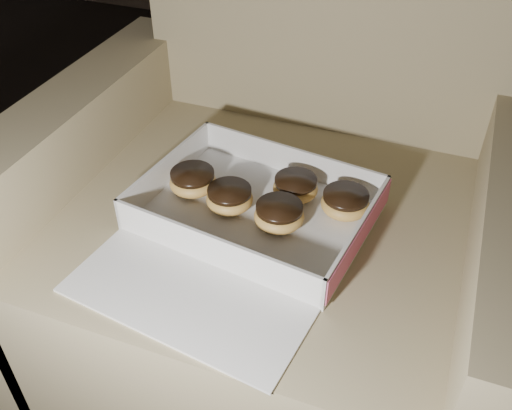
{
  "coord_description": "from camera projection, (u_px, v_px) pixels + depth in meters",
  "views": [
    {
      "loc": [
        0.93,
        -0.42,
        1.13
      ],
      "look_at": [
        0.65,
        0.32,
        0.48
      ],
      "focal_mm": 40.0,
      "sensor_mm": 36.0,
      "label": 1
    }
  ],
  "objects": [
    {
      "name": "crumb_b",
      "position": [
        262.0,
        256.0,
        0.95
      ],
      "size": [
        0.01,
        0.01,
        0.0
      ],
      "primitive_type": "ellipsoid",
      "color": "black",
      "rests_on": "bakery_box"
    },
    {
      "name": "donut_a",
      "position": [
        295.0,
        187.0,
        1.06
      ],
      "size": [
        0.08,
        0.08,
        0.04
      ],
      "color": "#E9AC51",
      "rests_on": "bakery_box"
    },
    {
      "name": "crumb_c",
      "position": [
        223.0,
        251.0,
        0.96
      ],
      "size": [
        0.01,
        0.01,
        0.0
      ],
      "primitive_type": "ellipsoid",
      "color": "black",
      "rests_on": "bakery_box"
    },
    {
      "name": "donut_b",
      "position": [
        345.0,
        203.0,
        1.03
      ],
      "size": [
        0.09,
        0.09,
        0.04
      ],
      "color": "#E9AC51",
      "rests_on": "bakery_box"
    },
    {
      "name": "donut_c",
      "position": [
        193.0,
        181.0,
        1.08
      ],
      "size": [
        0.09,
        0.09,
        0.04
      ],
      "color": "#E9AC51",
      "rests_on": "bakery_box"
    },
    {
      "name": "armchair",
      "position": [
        279.0,
        236.0,
        1.2
      ],
      "size": [
        0.97,
        0.82,
        1.02
      ],
      "color": "#9B8B63",
      "rests_on": "floor"
    },
    {
      "name": "donut_d",
      "position": [
        279.0,
        215.0,
        1.0
      ],
      "size": [
        0.09,
        0.09,
        0.04
      ],
      "color": "#E9AC51",
      "rests_on": "bakery_box"
    },
    {
      "name": "donut_e",
      "position": [
        230.0,
        198.0,
        1.04
      ],
      "size": [
        0.09,
        0.09,
        0.04
      ],
      "color": "#E9AC51",
      "rests_on": "bakery_box"
    },
    {
      "name": "crumb_a",
      "position": [
        184.0,
        227.0,
        1.01
      ],
      "size": [
        0.01,
        0.01,
        0.0
      ],
      "primitive_type": "ellipsoid",
      "color": "black",
      "rests_on": "bakery_box"
    },
    {
      "name": "crumb_d",
      "position": [
        196.0,
        237.0,
        0.99
      ],
      "size": [
        0.01,
        0.01,
        0.0
      ],
      "primitive_type": "ellipsoid",
      "color": "black",
      "rests_on": "bakery_box"
    },
    {
      "name": "bakery_box",
      "position": [
        246.0,
        225.0,
        1.01
      ],
      "size": [
        0.45,
        0.51,
        0.07
      ],
      "rotation": [
        0.0,
        0.0,
        -0.14
      ],
      "color": "silver",
      "rests_on": "armchair"
    }
  ]
}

